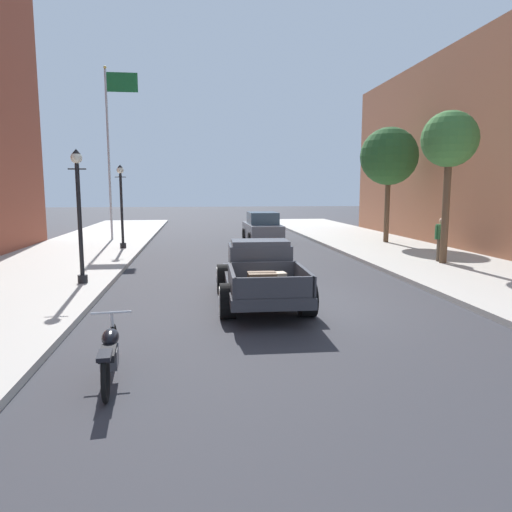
# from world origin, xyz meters

# --- Properties ---
(ground_plane) EXTENTS (140.00, 140.00, 0.00)m
(ground_plane) POSITION_xyz_m (0.00, 0.00, 0.00)
(ground_plane) COLOR #333338
(hotrod_truck_gunmetal) EXTENTS (2.27, 4.98, 1.58)m
(hotrod_truck_gunmetal) POSITION_xyz_m (-0.34, 0.40, 0.75)
(hotrod_truck_gunmetal) COLOR #333338
(hotrod_truck_gunmetal) RESTS_ON ground
(motorcycle_parked) EXTENTS (0.62, 2.12, 0.93)m
(motorcycle_parked) POSITION_xyz_m (-3.26, -4.41, 0.44)
(motorcycle_parked) COLOR black
(motorcycle_parked) RESTS_ON ground
(car_background_grey) EXTENTS (1.92, 4.33, 1.65)m
(car_background_grey) POSITION_xyz_m (1.65, 14.16, 0.77)
(car_background_grey) COLOR slate
(car_background_grey) RESTS_ON ground
(pedestrian_sidewalk_right) EXTENTS (0.53, 0.22, 1.65)m
(pedestrian_sidewalk_right) POSITION_xyz_m (7.28, 5.36, 1.09)
(pedestrian_sidewalk_right) COLOR brown
(pedestrian_sidewalk_right) RESTS_ON sidewalk_right
(street_lamp_near) EXTENTS (0.50, 0.32, 3.85)m
(street_lamp_near) POSITION_xyz_m (-5.27, 2.69, 2.39)
(street_lamp_near) COLOR black
(street_lamp_near) RESTS_ON sidewalk_left
(street_lamp_far) EXTENTS (0.50, 0.32, 3.85)m
(street_lamp_far) POSITION_xyz_m (-5.37, 11.13, 2.39)
(street_lamp_far) COLOR black
(street_lamp_far) RESTS_ON sidewalk_left
(flagpole) EXTENTS (1.74, 0.16, 9.16)m
(flagpole) POSITION_xyz_m (-6.34, 15.22, 5.77)
(flagpole) COLOR #B2B2B7
(flagpole) RESTS_ON sidewalk_left
(street_tree_nearest) EXTENTS (2.01, 2.01, 5.53)m
(street_tree_nearest) POSITION_xyz_m (7.17, 4.96, 4.59)
(street_tree_nearest) COLOR brown
(street_tree_nearest) RESTS_ON sidewalk_right
(street_tree_second) EXTENTS (2.93, 2.93, 5.87)m
(street_tree_second) POSITION_xyz_m (7.88, 12.04, 4.53)
(street_tree_second) COLOR brown
(street_tree_second) RESTS_ON sidewalk_right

